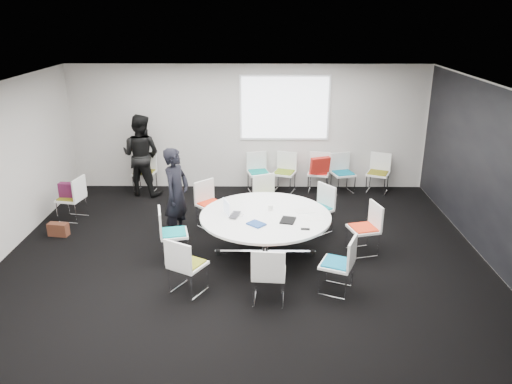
{
  "coord_description": "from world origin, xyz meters",
  "views": [
    {
      "loc": [
        0.29,
        -7.5,
        3.91
      ],
      "look_at": [
        0.2,
        0.4,
        1.0
      ],
      "focal_mm": 35.0,
      "sensor_mm": 36.0,
      "label": 1
    }
  ],
  "objects_px": {
    "chair_ring_e": "(174,243)",
    "chair_person_back": "(145,180)",
    "chair_back_c": "(318,180)",
    "chair_ring_g": "(269,284)",
    "chair_ring_a": "(363,238)",
    "chair_ring_h": "(337,275)",
    "chair_ring_c": "(268,207)",
    "conference_table": "(265,226)",
    "chair_ring_d": "(211,213)",
    "chair_ring_f": "(188,275)",
    "chair_back_b": "(284,180)",
    "laptop": "(238,215)",
    "chair_back_d": "(343,181)",
    "person_back": "(141,155)",
    "chair_back_a": "(258,180)",
    "chair_spare_left": "(73,207)",
    "chair_ring_b": "(318,217)",
    "cup": "(270,207)",
    "brown_bag": "(58,229)",
    "person_main": "(177,194)",
    "chair_back_e": "(377,181)"
  },
  "relations": [
    {
      "from": "chair_ring_e",
      "to": "chair_person_back",
      "type": "bearing_deg",
      "value": -172.73
    },
    {
      "from": "chair_back_c",
      "to": "chair_ring_g",
      "type": "bearing_deg",
      "value": 87.44
    },
    {
      "from": "chair_ring_g",
      "to": "chair_person_back",
      "type": "relative_size",
      "value": 1.0
    },
    {
      "from": "chair_ring_a",
      "to": "chair_ring_h",
      "type": "relative_size",
      "value": 1.0
    },
    {
      "from": "chair_ring_c",
      "to": "chair_person_back",
      "type": "relative_size",
      "value": 1.0
    },
    {
      "from": "conference_table",
      "to": "chair_ring_d",
      "type": "bearing_deg",
      "value": 131.37
    },
    {
      "from": "chair_ring_e",
      "to": "chair_ring_g",
      "type": "bearing_deg",
      "value": 37.07
    },
    {
      "from": "chair_ring_f",
      "to": "chair_back_b",
      "type": "relative_size",
      "value": 1.0
    },
    {
      "from": "laptop",
      "to": "chair_back_d",
      "type": "bearing_deg",
      "value": -21.98
    },
    {
      "from": "chair_back_c",
      "to": "chair_ring_c",
      "type": "bearing_deg",
      "value": 66.5
    },
    {
      "from": "chair_ring_d",
      "to": "laptop",
      "type": "bearing_deg",
      "value": 70.56
    },
    {
      "from": "chair_ring_e",
      "to": "chair_ring_a",
      "type": "bearing_deg",
      "value": 81.08
    },
    {
      "from": "chair_ring_e",
      "to": "chair_person_back",
      "type": "height_order",
      "value": "same"
    },
    {
      "from": "chair_ring_c",
      "to": "chair_back_d",
      "type": "height_order",
      "value": "same"
    },
    {
      "from": "chair_ring_c",
      "to": "person_back",
      "type": "bearing_deg",
      "value": -52.12
    },
    {
      "from": "chair_ring_d",
      "to": "person_back",
      "type": "relative_size",
      "value": 0.49
    },
    {
      "from": "chair_ring_f",
      "to": "chair_back_d",
      "type": "height_order",
      "value": "same"
    },
    {
      "from": "chair_ring_g",
      "to": "chair_back_d",
      "type": "xyz_separation_m",
      "value": [
        1.72,
        4.51,
        0.0
      ]
    },
    {
      "from": "chair_back_a",
      "to": "chair_back_b",
      "type": "height_order",
      "value": "same"
    },
    {
      "from": "chair_ring_f",
      "to": "chair_spare_left",
      "type": "relative_size",
      "value": 1.0
    },
    {
      "from": "chair_ring_b",
      "to": "chair_back_d",
      "type": "distance_m",
      "value": 2.25
    },
    {
      "from": "laptop",
      "to": "chair_ring_f",
      "type": "bearing_deg",
      "value": 162.31
    },
    {
      "from": "conference_table",
      "to": "chair_ring_a",
      "type": "xyz_separation_m",
      "value": [
        1.66,
        0.09,
        -0.26
      ]
    },
    {
      "from": "chair_back_d",
      "to": "chair_person_back",
      "type": "height_order",
      "value": "same"
    },
    {
      "from": "chair_ring_b",
      "to": "chair_person_back",
      "type": "distance_m",
      "value": 4.25
    },
    {
      "from": "conference_table",
      "to": "chair_ring_b",
      "type": "distance_m",
      "value": 1.4
    },
    {
      "from": "chair_ring_h",
      "to": "chair_ring_a",
      "type": "bearing_deg",
      "value": -3.54
    },
    {
      "from": "chair_ring_b",
      "to": "chair_ring_f",
      "type": "bearing_deg",
      "value": 98.53
    },
    {
      "from": "chair_back_d",
      "to": "cup",
      "type": "xyz_separation_m",
      "value": [
        -1.68,
        -2.86,
        0.5
      ]
    },
    {
      "from": "chair_ring_c",
      "to": "chair_ring_g",
      "type": "bearing_deg",
      "value": 65.04
    },
    {
      "from": "chair_ring_a",
      "to": "brown_bag",
      "type": "distance_m",
      "value": 5.47
    },
    {
      "from": "chair_ring_b",
      "to": "chair_person_back",
      "type": "height_order",
      "value": "same"
    },
    {
      "from": "chair_ring_h",
      "to": "chair_back_a",
      "type": "xyz_separation_m",
      "value": [
        -1.17,
        4.26,
        0.0
      ]
    },
    {
      "from": "chair_ring_a",
      "to": "chair_ring_b",
      "type": "bearing_deg",
      "value": 22.85
    },
    {
      "from": "chair_ring_c",
      "to": "chair_ring_a",
      "type": "bearing_deg",
      "value": 114.29
    },
    {
      "from": "conference_table",
      "to": "chair_ring_e",
      "type": "distance_m",
      "value": 1.54
    },
    {
      "from": "chair_ring_c",
      "to": "chair_ring_g",
      "type": "relative_size",
      "value": 1.0
    },
    {
      "from": "chair_ring_c",
      "to": "conference_table",
      "type": "bearing_deg",
      "value": 63.18
    },
    {
      "from": "person_main",
      "to": "cup",
      "type": "height_order",
      "value": "person_main"
    },
    {
      "from": "chair_ring_h",
      "to": "chair_back_e",
      "type": "xyz_separation_m",
      "value": [
        1.51,
        4.23,
        0.0
      ]
    },
    {
      "from": "chair_ring_c",
      "to": "chair_ring_b",
      "type": "bearing_deg",
      "value": 125.85
    },
    {
      "from": "chair_spare_left",
      "to": "chair_person_back",
      "type": "relative_size",
      "value": 1.0
    },
    {
      "from": "conference_table",
      "to": "chair_back_a",
      "type": "bearing_deg",
      "value": 92.46
    },
    {
      "from": "chair_ring_a",
      "to": "laptop",
      "type": "height_order",
      "value": "chair_ring_a"
    },
    {
      "from": "chair_ring_h",
      "to": "chair_spare_left",
      "type": "bearing_deg",
      "value": 84.49
    },
    {
      "from": "chair_ring_f",
      "to": "brown_bag",
      "type": "xyz_separation_m",
      "value": [
        -2.64,
        1.91,
        -0.16
      ]
    },
    {
      "from": "laptop",
      "to": "cup",
      "type": "height_order",
      "value": "cup"
    },
    {
      "from": "chair_back_b",
      "to": "chair_person_back",
      "type": "bearing_deg",
      "value": 19.18
    },
    {
      "from": "chair_ring_a",
      "to": "chair_back_c",
      "type": "relative_size",
      "value": 1.0
    },
    {
      "from": "chair_back_e",
      "to": "chair_spare_left",
      "type": "height_order",
      "value": "same"
    }
  ]
}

